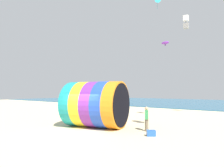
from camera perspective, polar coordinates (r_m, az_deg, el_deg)
name	(u,v)px	position (r m, az deg, el deg)	size (l,w,h in m)	color
ground_plane	(82,130)	(14.26, -8.65, -12.99)	(120.00, 120.00, 0.00)	beige
sea	(217,103)	(51.17, 27.78, -4.89)	(120.00, 40.00, 0.10)	#236084
giant_inflatable_tube	(96,104)	(15.26, -4.72, -5.79)	(5.07, 4.44, 3.44)	teal
kite_handler	(147,119)	(13.91, 9.87, -9.74)	(0.36, 0.42, 1.65)	#726651
kite_cyan_delta	(157,1)	(31.72, 12.81, 22.12)	(1.24, 1.24, 1.65)	#2DB2C6
kite_white_box	(186,22)	(21.29, 20.39, 16.24)	(0.53, 0.53, 1.32)	white
kite_purple_parafoil	(165,43)	(30.64, 14.96, 11.31)	(1.23, 0.62, 0.68)	purple
beach_flag	(71,97)	(21.30, -11.77, -3.79)	(0.47, 0.36, 2.34)	silver
cooler_box	(151,133)	(12.58, 11.11, -13.60)	(0.52, 0.36, 0.36)	#2659B2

